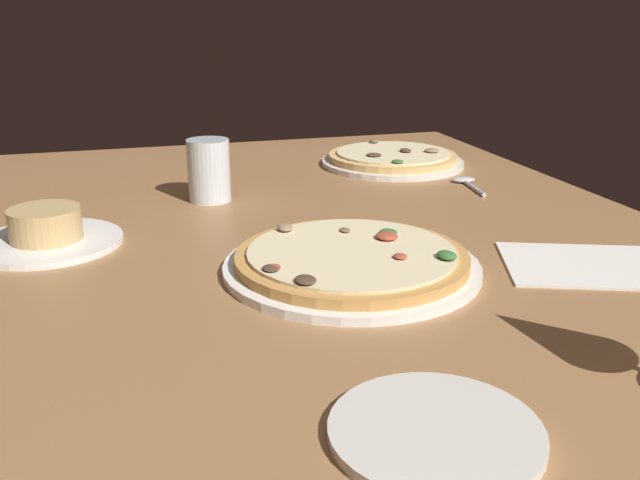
{
  "coord_description": "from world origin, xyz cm",
  "views": [
    {
      "loc": [
        -78.5,
        19.02,
        33.77
      ],
      "look_at": [
        -3.37,
        -2.85,
        7.0
      ],
      "focal_mm": 39.18,
      "sensor_mm": 36.0,
      "label": 1
    }
  ],
  "objects_px": {
    "pizza_main": "(352,261)",
    "pizza_side": "(393,159)",
    "side_plate": "(436,432)",
    "paper_menu": "(591,265)",
    "water_glass": "(209,175)",
    "spoon": "(466,182)",
    "ramekin_on_saucer": "(46,232)"
  },
  "relations": [
    {
      "from": "water_glass",
      "to": "pizza_side",
      "type": "bearing_deg",
      "value": -67.42
    },
    {
      "from": "water_glass",
      "to": "spoon",
      "type": "bearing_deg",
      "value": -92.91
    },
    {
      "from": "pizza_side",
      "to": "paper_menu",
      "type": "bearing_deg",
      "value": -177.71
    },
    {
      "from": "paper_menu",
      "to": "pizza_side",
      "type": "bearing_deg",
      "value": 23.39
    },
    {
      "from": "ramekin_on_saucer",
      "to": "spoon",
      "type": "bearing_deg",
      "value": -78.69
    },
    {
      "from": "pizza_main",
      "to": "paper_menu",
      "type": "bearing_deg",
      "value": -103.29
    },
    {
      "from": "water_glass",
      "to": "pizza_main",
      "type": "bearing_deg",
      "value": -161.75
    },
    {
      "from": "side_plate",
      "to": "paper_menu",
      "type": "height_order",
      "value": "side_plate"
    },
    {
      "from": "pizza_side",
      "to": "pizza_main",
      "type": "bearing_deg",
      "value": 153.35
    },
    {
      "from": "ramekin_on_saucer",
      "to": "water_glass",
      "type": "relative_size",
      "value": 1.95
    },
    {
      "from": "pizza_main",
      "to": "ramekin_on_saucer",
      "type": "height_order",
      "value": "ramekin_on_saucer"
    },
    {
      "from": "pizza_main",
      "to": "spoon",
      "type": "height_order",
      "value": "pizza_main"
    },
    {
      "from": "ramekin_on_saucer",
      "to": "side_plate",
      "type": "height_order",
      "value": "ramekin_on_saucer"
    },
    {
      "from": "pizza_main",
      "to": "pizza_side",
      "type": "xyz_separation_m",
      "value": [
        0.51,
        -0.25,
        -0.0
      ]
    },
    {
      "from": "side_plate",
      "to": "pizza_side",
      "type": "bearing_deg",
      "value": -19.87
    },
    {
      "from": "pizza_main",
      "to": "paper_menu",
      "type": "relative_size",
      "value": 1.49
    },
    {
      "from": "pizza_main",
      "to": "ramekin_on_saucer",
      "type": "bearing_deg",
      "value": 60.39
    },
    {
      "from": "pizza_side",
      "to": "side_plate",
      "type": "relative_size",
      "value": 1.73
    },
    {
      "from": "pizza_side",
      "to": "spoon",
      "type": "distance_m",
      "value": 0.19
    },
    {
      "from": "spoon",
      "to": "paper_menu",
      "type": "bearing_deg",
      "value": 173.87
    },
    {
      "from": "pizza_side",
      "to": "water_glass",
      "type": "distance_m",
      "value": 0.4
    },
    {
      "from": "pizza_main",
      "to": "side_plate",
      "type": "xyz_separation_m",
      "value": [
        -0.33,
        0.05,
        -0.01
      ]
    },
    {
      "from": "water_glass",
      "to": "side_plate",
      "type": "bearing_deg",
      "value": -174.21
    },
    {
      "from": "water_glass",
      "to": "side_plate",
      "type": "xyz_separation_m",
      "value": [
        -0.68,
        -0.07,
        -0.04
      ]
    },
    {
      "from": "side_plate",
      "to": "paper_menu",
      "type": "bearing_deg",
      "value": -51.04
    },
    {
      "from": "side_plate",
      "to": "paper_menu",
      "type": "xyz_separation_m",
      "value": [
        0.26,
        -0.32,
        -0.0
      ]
    },
    {
      "from": "pizza_main",
      "to": "paper_menu",
      "type": "xyz_separation_m",
      "value": [
        -0.07,
        -0.28,
        -0.01
      ]
    },
    {
      "from": "pizza_main",
      "to": "pizza_side",
      "type": "bearing_deg",
      "value": -26.65
    },
    {
      "from": "pizza_side",
      "to": "water_glass",
      "type": "xyz_separation_m",
      "value": [
        -0.15,
        0.37,
        0.03
      ]
    },
    {
      "from": "water_glass",
      "to": "spoon",
      "type": "xyz_separation_m",
      "value": [
        -0.02,
        -0.44,
        -0.04
      ]
    },
    {
      "from": "pizza_side",
      "to": "water_glass",
      "type": "bearing_deg",
      "value": 112.58
    },
    {
      "from": "spoon",
      "to": "water_glass",
      "type": "bearing_deg",
      "value": 87.09
    }
  ]
}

